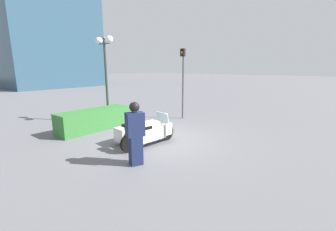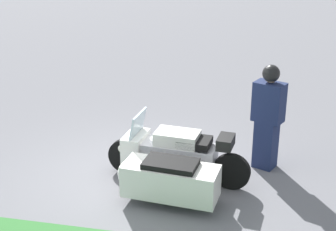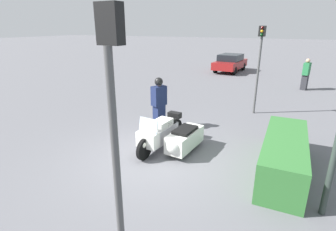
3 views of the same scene
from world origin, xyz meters
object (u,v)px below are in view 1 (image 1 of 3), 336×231
object	(u,v)px
police_motorcycle	(143,131)
traffic_light_near	(183,74)
hedge_bush_curbside	(94,120)
twin_lamp_post	(105,58)
officer_rider	(135,132)

from	to	relation	value
police_motorcycle	traffic_light_near	bearing A→B (deg)	22.23
hedge_bush_curbside	twin_lamp_post	distance (m)	3.22
hedge_bush_curbside	traffic_light_near	bearing A→B (deg)	-21.90
hedge_bush_curbside	traffic_light_near	size ratio (longest dim) A/B	0.88
police_motorcycle	officer_rider	distance (m)	1.98
police_motorcycle	hedge_bush_curbside	size ratio (longest dim) A/B	0.73
police_motorcycle	officer_rider	size ratio (longest dim) A/B	1.31
hedge_bush_curbside	twin_lamp_post	xyz separation A→B (m)	(1.37, 0.82, 2.79)
police_motorcycle	twin_lamp_post	xyz separation A→B (m)	(1.28, 3.88, 2.80)
officer_rider	twin_lamp_post	distance (m)	6.21
officer_rider	traffic_light_near	world-z (taller)	traffic_light_near
officer_rider	hedge_bush_curbside	distance (m)	4.50
hedge_bush_curbside	police_motorcycle	bearing A→B (deg)	-88.33
hedge_bush_curbside	traffic_light_near	xyz separation A→B (m)	(4.43, -1.78, 1.98)
traffic_light_near	police_motorcycle	bearing A→B (deg)	20.77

